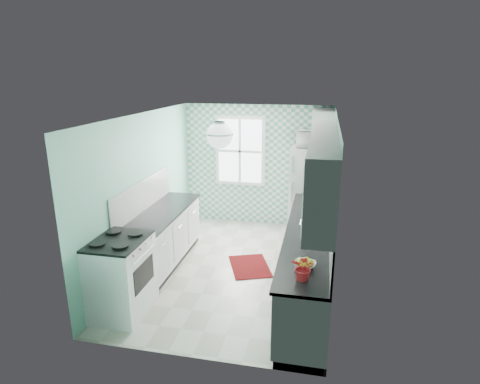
% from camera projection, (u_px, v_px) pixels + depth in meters
% --- Properties ---
extents(floor, '(3.00, 4.40, 0.02)m').
position_uv_depth(floor, '(234.00, 269.00, 6.61)').
color(floor, beige).
rests_on(floor, ground).
extents(ceiling, '(3.00, 4.40, 0.02)m').
position_uv_depth(ceiling, '(233.00, 115.00, 5.89)').
color(ceiling, white).
rests_on(ceiling, wall_back).
extents(wall_back, '(3.00, 0.02, 2.50)m').
position_uv_depth(wall_back, '(257.00, 166.00, 8.33)').
color(wall_back, '#7CC7AF').
rests_on(wall_back, floor).
extents(wall_front, '(3.00, 0.02, 2.50)m').
position_uv_depth(wall_front, '(187.00, 258.00, 4.18)').
color(wall_front, '#7CC7AF').
rests_on(wall_front, floor).
extents(wall_left, '(0.02, 4.40, 2.50)m').
position_uv_depth(wall_left, '(144.00, 191.00, 6.55)').
color(wall_left, '#7CC7AF').
rests_on(wall_left, floor).
extents(wall_right, '(0.02, 4.40, 2.50)m').
position_uv_depth(wall_right, '(333.00, 202.00, 5.96)').
color(wall_right, '#7CC7AF').
rests_on(wall_right, floor).
extents(accent_wall, '(3.00, 0.01, 2.50)m').
position_uv_depth(accent_wall, '(257.00, 166.00, 8.31)').
color(accent_wall, '#5BA58D').
rests_on(accent_wall, wall_back).
extents(window, '(1.04, 0.05, 1.44)m').
position_uv_depth(window, '(240.00, 151.00, 8.26)').
color(window, white).
rests_on(window, wall_back).
extents(backsplash_right, '(0.02, 3.60, 0.51)m').
position_uv_depth(backsplash_right, '(331.00, 215.00, 5.60)').
color(backsplash_right, white).
rests_on(backsplash_right, wall_right).
extents(backsplash_left, '(0.02, 2.15, 0.51)m').
position_uv_depth(backsplash_left, '(143.00, 195.00, 6.49)').
color(backsplash_left, white).
rests_on(backsplash_left, wall_left).
extents(upper_cabinets_right, '(0.33, 3.20, 0.90)m').
position_uv_depth(upper_cabinets_right, '(323.00, 168.00, 5.24)').
color(upper_cabinets_right, white).
rests_on(upper_cabinets_right, wall_right).
extents(upper_cabinet_fridge, '(0.40, 0.74, 0.40)m').
position_uv_depth(upper_cabinet_fridge, '(323.00, 121.00, 7.43)').
color(upper_cabinet_fridge, white).
rests_on(upper_cabinet_fridge, wall_right).
extents(ceiling_light, '(0.34, 0.34, 0.35)m').
position_uv_depth(ceiling_light, '(220.00, 135.00, 5.20)').
color(ceiling_light, silver).
rests_on(ceiling_light, ceiling).
extents(base_cabinets_right, '(0.60, 3.60, 0.90)m').
position_uv_depth(base_cabinets_right, '(308.00, 261.00, 5.87)').
color(base_cabinets_right, white).
rests_on(base_cabinets_right, floor).
extents(countertop_right, '(0.63, 3.60, 0.04)m').
position_uv_depth(countertop_right, '(308.00, 231.00, 5.74)').
color(countertop_right, black).
rests_on(countertop_right, base_cabinets_right).
extents(base_cabinets_left, '(0.60, 2.15, 0.90)m').
position_uv_depth(base_cabinets_left, '(162.00, 239.00, 6.65)').
color(base_cabinets_left, white).
rests_on(base_cabinets_left, floor).
extents(countertop_left, '(0.63, 2.15, 0.04)m').
position_uv_depth(countertop_left, '(162.00, 213.00, 6.51)').
color(countertop_left, black).
rests_on(countertop_left, base_cabinets_left).
extents(fridge, '(0.76, 0.75, 1.74)m').
position_uv_depth(fridge, '(309.00, 191.00, 7.84)').
color(fridge, silver).
rests_on(fridge, floor).
extents(stove, '(0.68, 0.86, 1.03)m').
position_uv_depth(stove, '(120.00, 275.00, 5.29)').
color(stove, silver).
rests_on(stove, floor).
extents(sink, '(0.50, 0.42, 0.53)m').
position_uv_depth(sink, '(312.00, 207.00, 6.75)').
color(sink, silver).
rests_on(sink, countertop_right).
extents(rug, '(0.87, 1.02, 0.01)m').
position_uv_depth(rug, '(250.00, 266.00, 6.67)').
color(rug, maroon).
rests_on(rug, floor).
extents(dish_towel, '(0.10, 0.20, 0.32)m').
position_uv_depth(dish_towel, '(293.00, 227.00, 7.10)').
color(dish_towel, '#56A890').
rests_on(dish_towel, base_cabinets_right).
extents(fruit_bowl, '(0.29, 0.29, 0.06)m').
position_uv_depth(fruit_bowl, '(305.00, 265.00, 4.63)').
color(fruit_bowl, white).
rests_on(fruit_bowl, countertop_right).
extents(potted_plant, '(0.32, 0.29, 0.30)m').
position_uv_depth(potted_plant, '(304.00, 268.00, 4.31)').
color(potted_plant, maroon).
rests_on(potted_plant, countertop_right).
extents(soap_bottle, '(0.09, 0.09, 0.19)m').
position_uv_depth(soap_bottle, '(315.00, 201.00, 6.71)').
color(soap_bottle, '#95A4B0').
rests_on(soap_bottle, countertop_right).
extents(microwave, '(0.57, 0.39, 0.31)m').
position_uv_depth(microwave, '(312.00, 139.00, 7.55)').
color(microwave, white).
rests_on(microwave, fridge).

